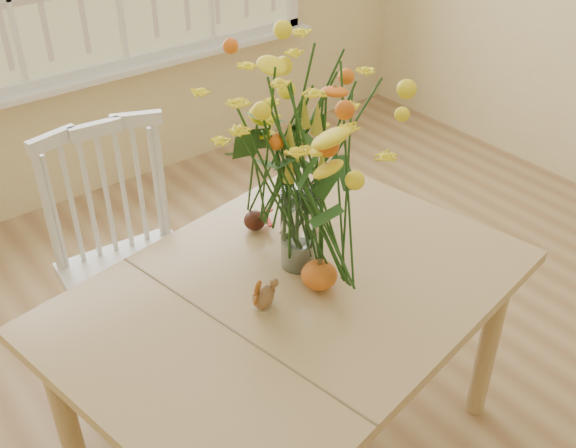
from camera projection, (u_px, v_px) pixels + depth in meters
floor at (413, 404)px, 2.60m from camera, size 4.00×4.50×0.01m
dining_table at (292, 311)px, 2.07m from camera, size 1.53×1.22×0.74m
windsor_chair at (124, 250)px, 2.48m from camera, size 0.51×0.49×1.01m
flower_vase at (301, 152)px, 1.90m from camera, size 0.55×0.55×0.66m
pumpkin at (319, 276)px, 2.00m from camera, size 0.11×0.11×0.08m
turkey_figurine at (263, 297)px, 1.92m from camera, size 0.10×0.09×0.10m
dark_gourd at (255, 221)px, 2.26m from camera, size 0.13×0.12×0.07m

